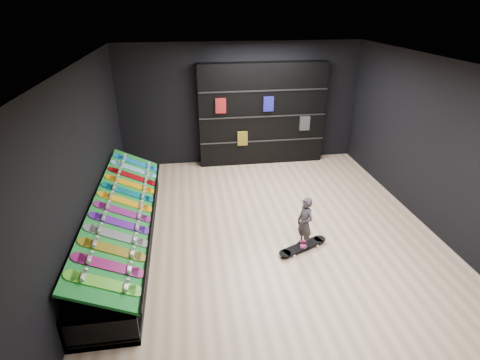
{
  "coord_description": "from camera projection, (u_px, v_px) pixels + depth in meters",
  "views": [
    {
      "loc": [
        -1.36,
        -5.67,
        3.86
      ],
      "look_at": [
        -0.5,
        0.2,
        1.0
      ],
      "focal_mm": 28.0,
      "sensor_mm": 36.0,
      "label": 1
    }
  ],
  "objects": [
    {
      "name": "floor",
      "position": [
        268.0,
        232.0,
        6.91
      ],
      "size": [
        6.0,
        7.0,
        0.01
      ],
      "primitive_type": "cube",
      "color": "beige",
      "rests_on": "ground"
    },
    {
      "name": "ceiling",
      "position": [
        275.0,
        64.0,
        5.6
      ],
      "size": [
        6.0,
        7.0,
        0.01
      ],
      "primitive_type": "cube",
      "color": "white",
      "rests_on": "ground"
    },
    {
      "name": "wall_back",
      "position": [
        241.0,
        104.0,
        9.37
      ],
      "size": [
        6.0,
        0.02,
        3.0
      ],
      "primitive_type": "cube",
      "color": "black",
      "rests_on": "ground"
    },
    {
      "name": "wall_front",
      "position": [
        363.0,
        312.0,
        3.14
      ],
      "size": [
        6.0,
        0.02,
        3.0
      ],
      "primitive_type": "cube",
      "color": "black",
      "rests_on": "ground"
    },
    {
      "name": "wall_left",
      "position": [
        84.0,
        167.0,
        5.86
      ],
      "size": [
        0.02,
        7.0,
        3.0
      ],
      "primitive_type": "cube",
      "color": "black",
      "rests_on": "ground"
    },
    {
      "name": "wall_right",
      "position": [
        436.0,
        147.0,
        6.65
      ],
      "size": [
        0.02,
        7.0,
        3.0
      ],
      "primitive_type": "cube",
      "color": "black",
      "rests_on": "ground"
    },
    {
      "name": "display_rack",
      "position": [
        125.0,
        231.0,
        6.46
      ],
      "size": [
        0.9,
        4.5,
        0.5
      ],
      "primitive_type": null,
      "color": "black",
      "rests_on": "ground"
    },
    {
      "name": "turf_ramp",
      "position": [
        124.0,
        208.0,
        6.27
      ],
      "size": [
        0.92,
        4.5,
        0.46
      ],
      "primitive_type": "cube",
      "rotation": [
        0.0,
        0.44,
        0.0
      ],
      "color": "#106920",
      "rests_on": "display_rack"
    },
    {
      "name": "back_shelving",
      "position": [
        262.0,
        114.0,
        9.38
      ],
      "size": [
        3.17,
        0.37,
        2.54
      ],
      "primitive_type": "cube",
      "color": "black",
      "rests_on": "ground"
    },
    {
      "name": "floor_skateboard",
      "position": [
        303.0,
        247.0,
        6.39
      ],
      "size": [
        0.98,
        0.6,
        0.09
      ],
      "primitive_type": null,
      "rotation": [
        0.0,
        0.0,
        0.42
      ],
      "color": "black",
      "rests_on": "ground"
    },
    {
      "name": "child",
      "position": [
        304.0,
        232.0,
        6.25
      ],
      "size": [
        0.2,
        0.24,
        0.54
      ],
      "primitive_type": "imported",
      "rotation": [
        0.0,
        0.0,
        -1.23
      ],
      "color": "black",
      "rests_on": "floor_skateboard"
    },
    {
      "name": "display_board_0",
      "position": [
        104.0,
        283.0,
        4.57
      ],
      "size": [
        0.93,
        0.22,
        0.5
      ],
      "primitive_type": null,
      "rotation": [
        0.0,
        0.44,
        0.0
      ],
      "color": "green",
      "rests_on": "turf_ramp"
    },
    {
      "name": "display_board_1",
      "position": [
        109.0,
        265.0,
        4.87
      ],
      "size": [
        0.93,
        0.22,
        0.5
      ],
      "primitive_type": null,
      "rotation": [
        0.0,
        0.44,
        0.0
      ],
      "color": "#E5198C",
      "rests_on": "turf_ramp"
    },
    {
      "name": "display_board_2",
      "position": [
        113.0,
        250.0,
        5.18
      ],
      "size": [
        0.93,
        0.22,
        0.5
      ],
      "primitive_type": null,
      "rotation": [
        0.0,
        0.44,
        0.0
      ],
      "color": "yellow",
      "rests_on": "turf_ramp"
    },
    {
      "name": "display_board_3",
      "position": [
        117.0,
        236.0,
        5.49
      ],
      "size": [
        0.93,
        0.22,
        0.5
      ],
      "primitive_type": null,
      "rotation": [
        0.0,
        0.44,
        0.0
      ],
      "color": "black",
      "rests_on": "turf_ramp"
    },
    {
      "name": "display_board_4",
      "position": [
        120.0,
        223.0,
        5.8
      ],
      "size": [
        0.93,
        0.22,
        0.5
      ],
      "primitive_type": null,
      "rotation": [
        0.0,
        0.44,
        0.0
      ],
      "color": "purple",
      "rests_on": "turf_ramp"
    },
    {
      "name": "display_board_5",
      "position": [
        123.0,
        212.0,
        6.11
      ],
      "size": [
        0.93,
        0.22,
        0.5
      ],
      "primitive_type": null,
      "rotation": [
        0.0,
        0.44,
        0.0
      ],
      "color": "#2626BF",
      "rests_on": "turf_ramp"
    },
    {
      "name": "display_board_6",
      "position": [
        126.0,
        202.0,
        6.41
      ],
      "size": [
        0.93,
        0.22,
        0.5
      ],
      "primitive_type": null,
      "rotation": [
        0.0,
        0.44,
        0.0
      ],
      "color": "orange",
      "rests_on": "turf_ramp"
    },
    {
      "name": "display_board_7",
      "position": [
        128.0,
        192.0,
        6.72
      ],
      "size": [
        0.93,
        0.22,
        0.5
      ],
      "primitive_type": null,
      "rotation": [
        0.0,
        0.44,
        0.0
      ],
      "color": "#0C8C99",
      "rests_on": "turf_ramp"
    },
    {
      "name": "display_board_8",
      "position": [
        130.0,
        184.0,
        7.03
      ],
      "size": [
        0.93,
        0.22,
        0.5
      ],
      "primitive_type": null,
      "rotation": [
        0.0,
        0.44,
        0.0
      ],
      "color": "yellow",
      "rests_on": "turf_ramp"
    },
    {
      "name": "display_board_9",
      "position": [
        132.0,
        176.0,
        7.34
      ],
      "size": [
        0.93,
        0.22,
        0.5
      ],
      "primitive_type": null,
      "rotation": [
        0.0,
        0.44,
        0.0
      ],
      "color": "red",
      "rests_on": "turf_ramp"
    },
    {
      "name": "display_board_10",
      "position": [
        134.0,
        169.0,
        7.65
      ],
      "size": [
        0.93,
        0.22,
        0.5
      ],
      "primitive_type": null,
      "rotation": [
        0.0,
        0.44,
        0.0
      ],
      "color": "#0CB2E5",
      "rests_on": "turf_ramp"
    },
    {
      "name": "display_board_11",
      "position": [
        136.0,
        163.0,
        7.95
      ],
      "size": [
        0.93,
        0.22,
        0.5
      ],
      "primitive_type": null,
      "rotation": [
        0.0,
        0.44,
        0.0
      ],
      "color": "blue",
      "rests_on": "turf_ramp"
    }
  ]
}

